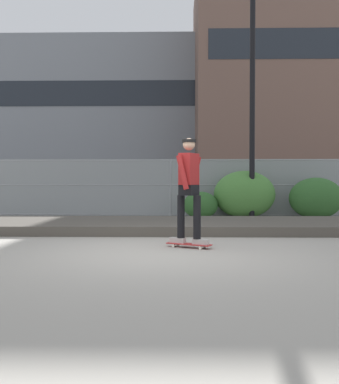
% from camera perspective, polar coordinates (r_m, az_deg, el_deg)
% --- Properties ---
extents(ground_plane, '(120.00, 120.00, 0.00)m').
position_cam_1_polar(ground_plane, '(7.33, -1.01, -7.64)').
color(ground_plane, '#9E998E').
extents(gravel_berm, '(10.32, 2.93, 0.21)m').
position_cam_1_polar(gravel_berm, '(10.75, -0.29, -4.17)').
color(gravel_berm, '#4C473F').
rests_on(gravel_berm, ground_plane).
extents(skateboard, '(0.80, 0.55, 0.07)m').
position_cam_1_polar(skateboard, '(7.88, 2.45, -6.58)').
color(skateboard, '#B22D2D').
rests_on(skateboard, ground_plane).
extents(skater, '(0.69, 0.62, 1.81)m').
position_cam_1_polar(skater, '(7.80, 2.46, 1.08)').
color(skater, '#B2ADA8').
rests_on(skater, skateboard).
extents(chain_fence, '(25.56, 0.06, 1.85)m').
position_cam_1_polar(chain_fence, '(14.67, 0.12, 0.57)').
color(chain_fence, gray).
rests_on(chain_fence, ground_plane).
extents(street_lamp, '(0.44, 0.44, 7.20)m').
position_cam_1_polar(street_lamp, '(14.11, 10.37, 14.89)').
color(street_lamp, black).
rests_on(street_lamp, ground_plane).
extents(parked_car_near, '(4.46, 2.06, 1.66)m').
position_cam_1_polar(parked_car_near, '(18.26, -17.43, 0.38)').
color(parked_car_near, silver).
rests_on(parked_car_near, ground_plane).
extents(parked_car_mid, '(4.51, 2.17, 1.66)m').
position_cam_1_polar(parked_car_mid, '(17.20, 0.25, 0.38)').
color(parked_car_mid, black).
rests_on(parked_car_mid, ground_plane).
extents(library_building, '(30.26, 15.79, 15.67)m').
position_cam_1_polar(library_building, '(54.24, -11.93, 8.49)').
color(library_building, slate).
rests_on(library_building, ground_plane).
extents(office_block, '(20.35, 13.00, 19.84)m').
position_cam_1_polar(office_block, '(46.19, 16.29, 12.33)').
color(office_block, brown).
rests_on(office_block, ground_plane).
extents(shrub_left, '(1.06, 0.87, 0.82)m').
position_cam_1_polar(shrub_left, '(13.83, 3.91, -1.65)').
color(shrub_left, '#2D5B28').
rests_on(shrub_left, ground_plane).
extents(shrub_center, '(1.89, 1.55, 1.46)m').
position_cam_1_polar(shrub_center, '(14.20, 9.39, -0.30)').
color(shrub_center, '#477F38').
rests_on(shrub_center, ground_plane).
extents(shrub_right, '(1.62, 1.32, 1.25)m').
position_cam_1_polar(shrub_right, '(14.41, 17.92, -0.74)').
color(shrub_right, '#2D5B28').
rests_on(shrub_right, ground_plane).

